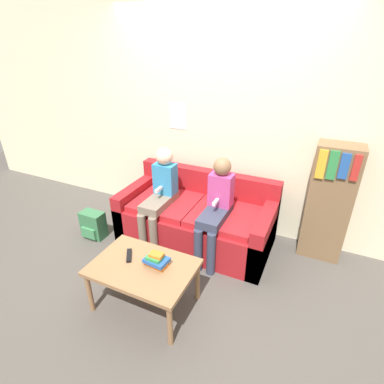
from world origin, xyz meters
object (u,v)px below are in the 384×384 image
tv_remote (129,255)px  couch (197,219)px  bookshelf (329,203)px  person_left (160,192)px  backpack (93,225)px  coffee_table (143,270)px  person_right (216,206)px

tv_remote → couch: bearing=46.6°
bookshelf → person_left: bearing=-163.0°
person_left → bookshelf: (1.70, 0.52, 0.00)m
tv_remote → backpack: tv_remote is taller
coffee_table → person_left: bearing=111.3°
person_left → bookshelf: bookshelf is taller
person_right → backpack: bearing=-168.8°
person_left → tv_remote: (0.18, -0.86, -0.18)m
tv_remote → backpack: 1.15m
couch → coffee_table: size_ratio=1.99×
tv_remote → bookshelf: bookshelf is taller
couch → backpack: couch is taller
couch → person_right: bearing=-32.3°
coffee_table → backpack: (-1.13, 0.62, -0.23)m
coffee_table → backpack: coffee_table is taller
coffee_table → person_right: person_right is taller
backpack → couch: bearing=22.7°
couch → backpack: (-1.14, -0.48, -0.11)m
couch → coffee_table: couch is taller
couch → tv_remote: bearing=-99.9°
person_left → bookshelf: size_ratio=0.88×
couch → person_left: (-0.36, -0.19, 0.36)m
coffee_table → person_left: 1.01m
couch → tv_remote: (-0.18, -1.04, 0.18)m
bookshelf → backpack: (-2.48, -0.81, -0.48)m
backpack → coffee_table: bearing=-28.7°
person_left → coffee_table: bearing=-68.7°
tv_remote → backpack: (-0.96, 0.57, -0.29)m
tv_remote → bookshelf: bearing=8.7°
person_left → backpack: 0.96m
couch → coffee_table: bearing=-90.4°
person_left → backpack: person_left is taller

